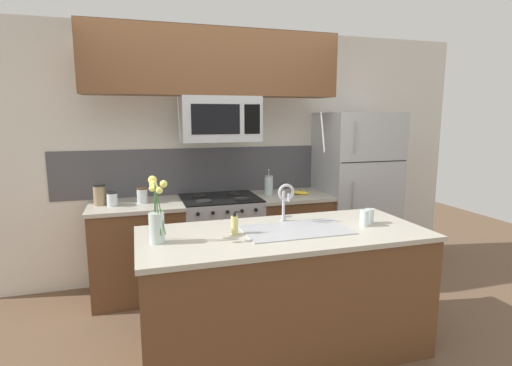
# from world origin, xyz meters

# --- Properties ---
(ground_plane) EXTENTS (10.00, 10.00, 0.00)m
(ground_plane) POSITION_xyz_m (0.00, 0.00, 0.00)
(ground_plane) COLOR brown
(rear_partition) EXTENTS (5.20, 0.10, 2.60)m
(rear_partition) POSITION_xyz_m (0.30, 1.28, 1.30)
(rear_partition) COLOR silver
(rear_partition) RESTS_ON ground
(splash_band) EXTENTS (3.19, 0.01, 0.48)m
(splash_band) POSITION_xyz_m (0.00, 1.22, 1.15)
(splash_band) COLOR #4C4C51
(splash_band) RESTS_ON rear_partition
(back_counter_left) EXTENTS (0.87, 0.65, 0.91)m
(back_counter_left) POSITION_xyz_m (-0.80, 0.90, 0.46)
(back_counter_left) COLOR brown
(back_counter_left) RESTS_ON ground
(back_counter_right) EXTENTS (0.78, 0.65, 0.91)m
(back_counter_right) POSITION_xyz_m (0.75, 0.90, 0.46)
(back_counter_right) COLOR brown
(back_counter_right) RESTS_ON ground
(stove_range) EXTENTS (0.76, 0.64, 0.93)m
(stove_range) POSITION_xyz_m (0.00, 0.90, 0.46)
(stove_range) COLOR #A8AAAF
(stove_range) RESTS_ON ground
(microwave) EXTENTS (0.74, 0.40, 0.42)m
(microwave) POSITION_xyz_m (0.00, 0.88, 1.69)
(microwave) COLOR #A8AAAF
(upper_cabinet_band) EXTENTS (2.35, 0.34, 0.60)m
(upper_cabinet_band) POSITION_xyz_m (-0.05, 0.85, 2.20)
(upper_cabinet_band) COLOR brown
(refrigerator) EXTENTS (0.78, 0.74, 1.76)m
(refrigerator) POSITION_xyz_m (1.52, 0.92, 0.88)
(refrigerator) COLOR #A8AAAF
(refrigerator) RESTS_ON ground
(storage_jar_tall) EXTENTS (0.11, 0.11, 0.20)m
(storage_jar_tall) POSITION_xyz_m (-1.12, 0.94, 1.01)
(storage_jar_tall) COLOR #997F5B
(storage_jar_tall) RESTS_ON back_counter_left
(storage_jar_medium) EXTENTS (0.09, 0.09, 0.13)m
(storage_jar_medium) POSITION_xyz_m (-1.01, 0.86, 0.97)
(storage_jar_medium) COLOR silver
(storage_jar_medium) RESTS_ON back_counter_left
(storage_jar_short) EXTENTS (0.10, 0.10, 0.14)m
(storage_jar_short) POSITION_xyz_m (-0.74, 0.92, 0.98)
(storage_jar_short) COLOR silver
(storage_jar_short) RESTS_ON back_counter_left
(banana_bunch) EXTENTS (0.19, 0.11, 0.08)m
(banana_bunch) POSITION_xyz_m (0.84, 0.84, 0.93)
(banana_bunch) COLOR yellow
(banana_bunch) RESTS_ON back_counter_right
(french_press) EXTENTS (0.09, 0.09, 0.27)m
(french_press) POSITION_xyz_m (0.53, 0.96, 1.01)
(french_press) COLOR silver
(french_press) RESTS_ON back_counter_right
(island_counter) EXTENTS (2.05, 0.89, 0.91)m
(island_counter) POSITION_xyz_m (0.20, -0.35, 0.46)
(island_counter) COLOR brown
(island_counter) RESTS_ON ground
(kitchen_sink) EXTENTS (0.76, 0.44, 0.16)m
(kitchen_sink) POSITION_xyz_m (0.29, -0.35, 0.84)
(kitchen_sink) COLOR #ADAFB5
(kitchen_sink) RESTS_ON island_counter
(sink_faucet) EXTENTS (0.14, 0.14, 0.31)m
(sink_faucet) POSITION_xyz_m (0.29, -0.13, 1.11)
(sink_faucet) COLOR #B7BABF
(sink_faucet) RESTS_ON island_counter
(dish_soap_bottle) EXTENTS (0.06, 0.05, 0.16)m
(dish_soap_bottle) POSITION_xyz_m (-0.16, -0.32, 0.98)
(dish_soap_bottle) COLOR #DBCC75
(dish_soap_bottle) RESTS_ON island_counter
(drinking_glass) EXTENTS (0.07, 0.07, 0.12)m
(drinking_glass) POSITION_xyz_m (0.82, -0.40, 0.97)
(drinking_glass) COLOR silver
(drinking_glass) RESTS_ON island_counter
(spare_glass) EXTENTS (0.07, 0.07, 0.11)m
(spare_glass) POSITION_xyz_m (0.90, -0.34, 0.97)
(spare_glass) COLOR silver
(spare_glass) RESTS_ON island_counter
(flower_vase) EXTENTS (0.12, 0.20, 0.43)m
(flower_vase) POSITION_xyz_m (-0.68, -0.35, 1.06)
(flower_vase) COLOR silver
(flower_vase) RESTS_ON island_counter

